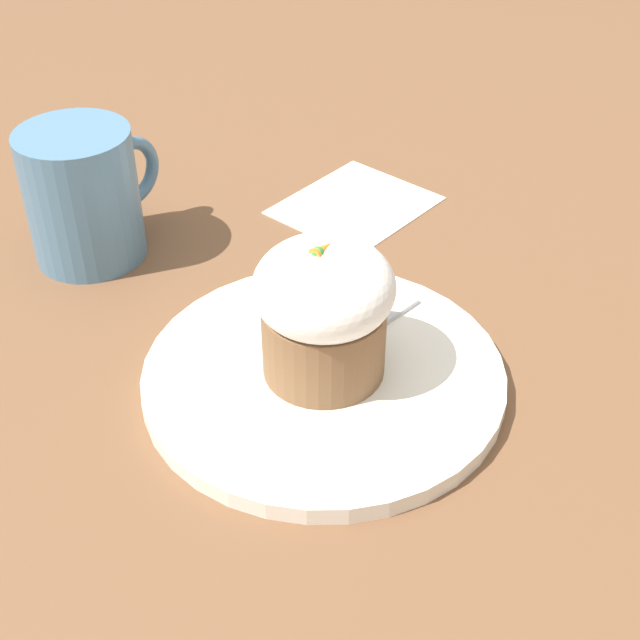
{
  "coord_description": "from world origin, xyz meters",
  "views": [
    {
      "loc": [
        -0.36,
        -0.28,
        0.4
      ],
      "look_at": [
        -0.0,
        -0.0,
        0.06
      ],
      "focal_mm": 50.0,
      "sensor_mm": 36.0,
      "label": 1
    }
  ],
  "objects": [
    {
      "name": "paper_napkin",
      "position": [
        0.2,
        0.12,
        0.0
      ],
      "size": [
        0.13,
        0.11,
        0.0
      ],
      "color": "white",
      "rests_on": "ground_plane"
    },
    {
      "name": "dessert_plate",
      "position": [
        0.0,
        0.0,
        0.01
      ],
      "size": [
        0.24,
        0.24,
        0.01
      ],
      "color": "white",
      "rests_on": "ground_plane"
    },
    {
      "name": "ground_plane",
      "position": [
        0.0,
        0.0,
        0.0
      ],
      "size": [
        4.0,
        4.0,
        0.0
      ],
      "primitive_type": "plane",
      "color": "brown"
    },
    {
      "name": "carrot_cake",
      "position": [
        -0.0,
        -0.0,
        0.06
      ],
      "size": [
        0.09,
        0.09,
        0.1
      ],
      "color": "brown",
      "rests_on": "dessert_plate"
    },
    {
      "name": "coffee_cup",
      "position": [
        0.01,
        0.25,
        0.05
      ],
      "size": [
        0.12,
        0.09,
        0.11
      ],
      "color": "teal",
      "rests_on": "ground_plane"
    },
    {
      "name": "spoon",
      "position": [
        0.01,
        0.01,
        0.02
      ],
      "size": [
        0.13,
        0.04,
        0.01
      ],
      "color": "#B7B7BC",
      "rests_on": "dessert_plate"
    }
  ]
}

